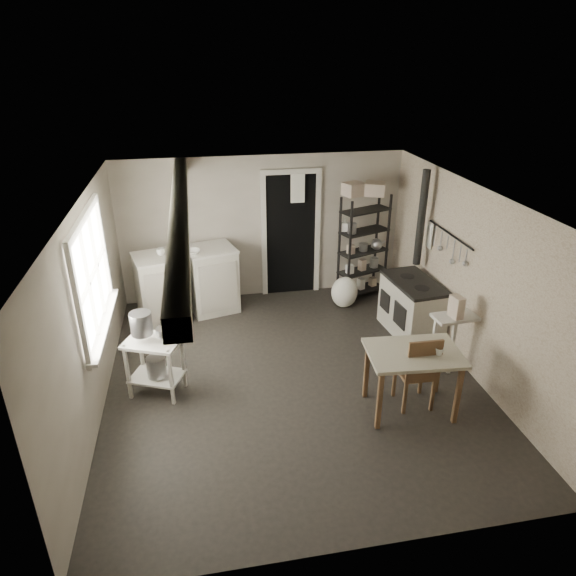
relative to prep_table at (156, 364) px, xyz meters
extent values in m
plane|color=black|center=(1.64, 0.00, -0.40)|extent=(5.00, 5.00, 0.00)
plane|color=beige|center=(1.64, 0.00, 1.90)|extent=(5.00, 5.00, 0.00)
cube|color=#AFA596|center=(1.64, 2.50, 0.75)|extent=(4.50, 0.02, 2.30)
cube|color=#AFA596|center=(1.64, -2.50, 0.75)|extent=(4.50, 0.02, 2.30)
cube|color=#AFA596|center=(-0.61, 0.00, 0.75)|extent=(0.02, 5.00, 2.30)
cube|color=#AFA596|center=(3.89, 0.00, 0.75)|extent=(0.02, 5.00, 2.30)
cylinder|color=#A8A8AA|center=(-0.10, 0.01, 0.54)|extent=(0.32, 0.32, 0.27)
cylinder|color=#A8A8AA|center=(0.14, -0.07, 0.45)|extent=(0.19, 0.19, 0.10)
cylinder|color=#A8A8AA|center=(0.01, -0.05, -0.02)|extent=(0.28, 0.28, 0.25)
imported|color=white|center=(0.51, 1.89, 0.56)|extent=(0.31, 0.31, 0.07)
imported|color=white|center=(0.06, 1.92, 0.57)|extent=(0.15, 0.15, 0.10)
imported|color=white|center=(2.89, 2.16, 0.98)|extent=(0.11, 0.11, 0.21)
cube|color=beige|center=(3.00, 2.17, 1.61)|extent=(0.37, 0.35, 0.20)
cube|color=beige|center=(3.34, 2.14, 1.59)|extent=(0.39, 0.38, 0.19)
cube|color=beige|center=(3.56, -0.30, 0.61)|extent=(0.14, 0.20, 0.27)
imported|color=white|center=(3.05, -0.95, 0.40)|extent=(0.11, 0.11, 0.09)
ellipsoid|color=white|center=(2.82, 1.77, -0.16)|extent=(0.51, 0.47, 0.51)
cylinder|color=white|center=(3.02, -0.18, -0.33)|extent=(0.13, 0.13, 0.15)
camera|label=1|loc=(0.60, -5.27, 3.34)|focal=32.00mm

